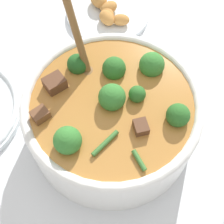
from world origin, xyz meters
TOP-DOWN VIEW (x-y plane):
  - ground_plane at (0.00, 0.00)m, footprint 4.00×4.00m
  - stew_bowl at (-0.00, -0.00)m, footprint 0.29×0.29m
  - food_plate at (-0.28, -0.10)m, footprint 0.19×0.19m

SIDE VIEW (x-z plane):
  - ground_plane at x=0.00m, z-range 0.00..0.00m
  - food_plate at x=-0.28m, z-range -0.01..0.03m
  - stew_bowl at x=0.00m, z-range -0.07..0.19m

